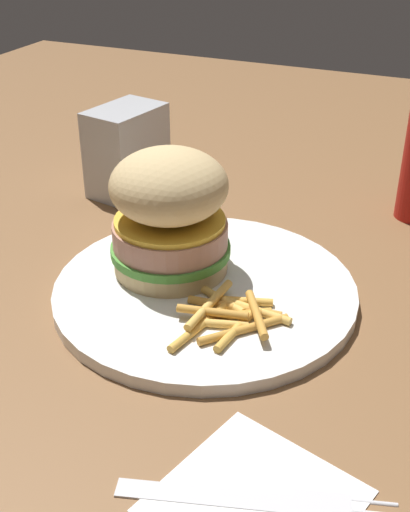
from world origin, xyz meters
TOP-DOWN VIEW (x-y plane):
  - ground_plane at (0.00, 0.00)m, footprint 1.60×1.60m
  - plate at (-0.03, 0.03)m, footprint 0.27×0.27m
  - sandwich at (-0.02, 0.07)m, footprint 0.11×0.11m
  - fries_pile at (-0.07, -0.01)m, footprint 0.10×0.10m
  - napkin at (-0.23, -0.09)m, footprint 0.14×0.14m
  - fork at (-0.23, -0.09)m, footprint 0.07×0.17m
  - napkin_dispenser at (0.15, 0.21)m, footprint 0.10×0.08m

SIDE VIEW (x-z plane):
  - ground_plane at x=0.00m, z-range 0.00..0.00m
  - napkin at x=-0.23m, z-range 0.00..0.00m
  - fork at x=-0.23m, z-range 0.00..0.01m
  - plate at x=-0.03m, z-range 0.00..0.01m
  - fries_pile at x=-0.07m, z-range 0.01..0.02m
  - napkin_dispenser at x=0.15m, z-range 0.00..0.10m
  - sandwich at x=-0.02m, z-range 0.01..0.13m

